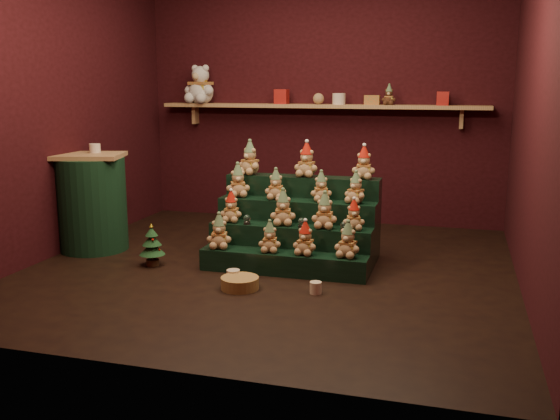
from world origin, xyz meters
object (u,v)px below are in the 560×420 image
(snow_globe_c, at_px, (344,226))
(mini_christmas_tree, at_px, (152,245))
(mug_left, at_px, (233,276))
(side_table, at_px, (92,203))
(riser_tier_front, at_px, (283,263))
(snow_globe_a, at_px, (247,219))
(wicker_basket, at_px, (240,283))
(snow_globe_b, at_px, (302,223))
(brown_bear, at_px, (389,95))
(white_bear, at_px, (200,79))
(mug_right, at_px, (316,288))

(snow_globe_c, relative_size, mini_christmas_tree, 0.20)
(mug_left, bearing_deg, side_table, 159.73)
(riser_tier_front, relative_size, side_table, 1.54)
(riser_tier_front, distance_m, mug_left, 0.46)
(riser_tier_front, bearing_deg, snow_globe_a, 156.52)
(side_table, height_order, wicker_basket, side_table)
(snow_globe_b, height_order, brown_bear, brown_bear)
(riser_tier_front, relative_size, white_bear, 2.59)
(snow_globe_c, bearing_deg, mug_left, -147.29)
(wicker_basket, xyz_separation_m, brown_bear, (0.82, 2.42, 1.38))
(snow_globe_a, relative_size, mug_right, 0.94)
(brown_bear, bearing_deg, mini_christmas_tree, -128.22)
(snow_globe_b, bearing_deg, snow_globe_a, 180.00)
(snow_globe_a, relative_size, mini_christmas_tree, 0.22)
(side_table, bearing_deg, mug_left, -35.83)
(snow_globe_c, xyz_separation_m, mug_right, (-0.10, -0.57, -0.35))
(snow_globe_a, xyz_separation_m, white_bear, (-1.16, 1.80, 1.19))
(side_table, bearing_deg, white_bear, 61.22)
(mug_left, bearing_deg, mini_christmas_tree, 162.85)
(snow_globe_c, height_order, wicker_basket, snow_globe_c)
(riser_tier_front, height_order, snow_globe_c, snow_globe_c)
(riser_tier_front, xyz_separation_m, white_bear, (-1.53, 1.96, 1.50))
(snow_globe_a, bearing_deg, side_table, 176.47)
(riser_tier_front, height_order, mini_christmas_tree, mini_christmas_tree)
(mug_left, xyz_separation_m, white_bear, (-1.22, 2.30, 1.54))
(snow_globe_a, xyz_separation_m, mug_right, (0.74, -0.57, -0.36))
(white_bear, bearing_deg, mug_right, -37.49)
(snow_globe_a, distance_m, mug_left, 0.61)
(riser_tier_front, bearing_deg, snow_globe_b, 54.59)
(white_bear, bearing_deg, wicker_basket, -47.68)
(white_bear, bearing_deg, riser_tier_front, -38.18)
(snow_globe_c, distance_m, white_bear, 2.94)
(mug_right, bearing_deg, snow_globe_b, 113.99)
(snow_globe_c, xyz_separation_m, white_bear, (-2.00, 1.80, 1.19))
(snow_globe_a, height_order, mug_left, snow_globe_a)
(side_table, distance_m, wicker_basket, 1.90)
(snow_globe_c, distance_m, mug_left, 0.99)
(snow_globe_c, distance_m, mug_right, 0.68)
(brown_bear, bearing_deg, mug_left, -109.32)
(mini_christmas_tree, height_order, wicker_basket, mini_christmas_tree)
(snow_globe_a, bearing_deg, white_bear, 122.92)
(mini_christmas_tree, bearing_deg, snow_globe_a, 17.35)
(snow_globe_a, relative_size, snow_globe_b, 0.99)
(side_table, bearing_deg, snow_globe_a, -19.09)
(snow_globe_c, relative_size, side_table, 0.08)
(mug_left, distance_m, wicker_basket, 0.16)
(brown_bear, bearing_deg, mug_right, -93.28)
(white_bear, relative_size, brown_bear, 2.59)
(riser_tier_front, relative_size, wicker_basket, 4.80)
(mug_right, height_order, brown_bear, brown_bear)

